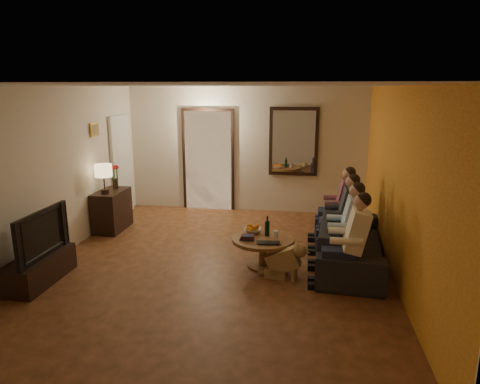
% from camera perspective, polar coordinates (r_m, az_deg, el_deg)
% --- Properties ---
extents(floor, '(5.00, 6.00, 0.01)m').
position_cam_1_polar(floor, '(6.50, -3.06, -9.56)').
color(floor, '#442A12').
rests_on(floor, ground).
extents(ceiling, '(5.00, 6.00, 0.01)m').
position_cam_1_polar(ceiling, '(5.97, -3.39, 14.02)').
color(ceiling, white).
rests_on(ceiling, back_wall).
extents(back_wall, '(5.00, 0.02, 2.60)m').
position_cam_1_polar(back_wall, '(9.02, 0.74, 5.62)').
color(back_wall, beige).
rests_on(back_wall, floor).
extents(front_wall, '(5.00, 0.02, 2.60)m').
position_cam_1_polar(front_wall, '(3.35, -14.00, -8.84)').
color(front_wall, beige).
rests_on(front_wall, floor).
extents(left_wall, '(0.02, 6.00, 2.60)m').
position_cam_1_polar(left_wall, '(7.05, -23.52, 2.23)').
color(left_wall, beige).
rests_on(left_wall, floor).
extents(right_wall, '(0.02, 6.00, 2.60)m').
position_cam_1_polar(right_wall, '(6.10, 20.41, 0.88)').
color(right_wall, beige).
rests_on(right_wall, floor).
extents(orange_accent, '(0.01, 6.00, 2.60)m').
position_cam_1_polar(orange_accent, '(6.10, 20.31, 0.88)').
color(orange_accent, '#C86D22').
rests_on(orange_accent, right_wall).
extents(kitchen_doorway, '(1.00, 0.06, 2.10)m').
position_cam_1_polar(kitchen_doorway, '(9.18, -4.24, 4.14)').
color(kitchen_doorway, '#FFE0A5').
rests_on(kitchen_doorway, floor).
extents(door_trim, '(1.12, 0.04, 2.22)m').
position_cam_1_polar(door_trim, '(9.17, -4.26, 4.13)').
color(door_trim, black).
rests_on(door_trim, floor).
extents(fridge_glimpse, '(0.45, 0.03, 1.70)m').
position_cam_1_polar(fridge_glimpse, '(9.16, -2.69, 3.19)').
color(fridge_glimpse, silver).
rests_on(fridge_glimpse, floor).
extents(mirror_frame, '(1.00, 0.05, 1.40)m').
position_cam_1_polar(mirror_frame, '(8.87, 7.16, 6.68)').
color(mirror_frame, black).
rests_on(mirror_frame, back_wall).
extents(mirror_glass, '(0.86, 0.02, 1.26)m').
position_cam_1_polar(mirror_glass, '(8.84, 7.16, 6.66)').
color(mirror_glass, white).
rests_on(mirror_glass, back_wall).
extents(white_door, '(0.06, 0.85, 2.04)m').
position_cam_1_polar(white_door, '(9.08, -15.50, 3.38)').
color(white_door, white).
rests_on(white_door, floor).
extents(framed_art, '(0.03, 0.28, 0.24)m').
position_cam_1_polar(framed_art, '(8.08, -18.83, 7.89)').
color(framed_art, '#B28C33').
rests_on(framed_art, left_wall).
extents(art_canvas, '(0.01, 0.22, 0.18)m').
position_cam_1_polar(art_canvas, '(8.08, -18.74, 7.90)').
color(art_canvas, brown).
rests_on(art_canvas, left_wall).
extents(dresser, '(0.45, 0.83, 0.74)m').
position_cam_1_polar(dresser, '(8.25, -16.70, -2.35)').
color(dresser, black).
rests_on(dresser, floor).
extents(table_lamp, '(0.30, 0.30, 0.54)m').
position_cam_1_polar(table_lamp, '(7.91, -17.69, 1.68)').
color(table_lamp, beige).
rests_on(table_lamp, dresser).
extents(flower_vase, '(0.14, 0.14, 0.44)m').
position_cam_1_polar(flower_vase, '(8.30, -16.34, 1.97)').
color(flower_vase, red).
rests_on(flower_vase, dresser).
extents(tv_stand, '(0.45, 1.12, 0.37)m').
position_cam_1_polar(tv_stand, '(6.46, -25.18, -9.27)').
color(tv_stand, black).
rests_on(tv_stand, floor).
extents(tv, '(1.11, 0.15, 0.64)m').
position_cam_1_polar(tv, '(6.29, -25.65, -5.01)').
color(tv, black).
rests_on(tv, tv_stand).
extents(sofa, '(2.37, 1.10, 0.67)m').
position_cam_1_polar(sofa, '(6.65, 14.57, -6.35)').
color(sofa, black).
rests_on(sofa, floor).
extents(person_a, '(0.60, 0.40, 1.20)m').
position_cam_1_polar(person_a, '(5.71, 14.58, -6.88)').
color(person_a, tan).
rests_on(person_a, sofa).
extents(person_b, '(0.60, 0.40, 1.20)m').
position_cam_1_polar(person_b, '(6.27, 14.06, -4.98)').
color(person_b, tan).
rests_on(person_b, sofa).
extents(person_c, '(0.60, 0.40, 1.20)m').
position_cam_1_polar(person_c, '(6.84, 13.63, -3.39)').
color(person_c, tan).
rests_on(person_c, sofa).
extents(person_d, '(0.60, 0.40, 1.20)m').
position_cam_1_polar(person_d, '(7.42, 13.27, -2.05)').
color(person_d, tan).
rests_on(person_d, sofa).
extents(dog, '(0.59, 0.34, 0.56)m').
position_cam_1_polar(dog, '(5.96, 5.79, -8.91)').
color(dog, '#9A7847').
rests_on(dog, floor).
extents(coffee_table, '(0.91, 0.91, 0.45)m').
position_cam_1_polar(coffee_table, '(6.32, 3.06, -8.04)').
color(coffee_table, brown).
rests_on(coffee_table, floor).
extents(bowl, '(0.26, 0.26, 0.06)m').
position_cam_1_polar(bowl, '(6.46, 1.69, -5.13)').
color(bowl, white).
rests_on(bowl, coffee_table).
extents(oranges, '(0.20, 0.20, 0.08)m').
position_cam_1_polar(oranges, '(6.43, 1.70, -4.55)').
color(oranges, orange).
rests_on(oranges, bowl).
extents(wine_bottle, '(0.07, 0.07, 0.31)m').
position_cam_1_polar(wine_bottle, '(6.28, 3.65, -4.51)').
color(wine_bottle, black).
rests_on(wine_bottle, coffee_table).
extents(wine_glass, '(0.06, 0.06, 0.10)m').
position_cam_1_polar(wine_glass, '(6.26, 4.79, -5.61)').
color(wine_glass, silver).
rests_on(wine_glass, coffee_table).
extents(book_stack, '(0.20, 0.15, 0.07)m').
position_cam_1_polar(book_stack, '(6.16, 0.95, -6.03)').
color(book_stack, black).
rests_on(book_stack, coffee_table).
extents(laptop, '(0.35, 0.24, 0.03)m').
position_cam_1_polar(laptop, '(5.97, 3.78, -6.95)').
color(laptop, black).
rests_on(laptop, coffee_table).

